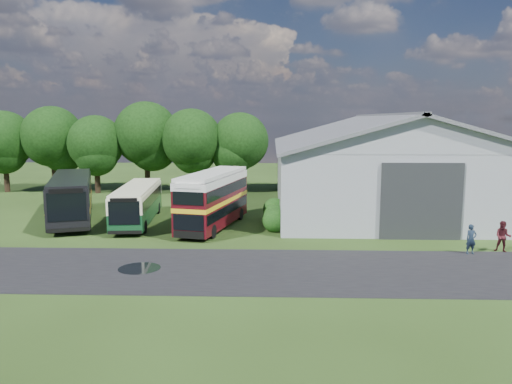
{
  "coord_description": "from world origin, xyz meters",
  "views": [
    {
      "loc": [
        5.45,
        -27.98,
        7.76
      ],
      "look_at": [
        4.23,
        8.0,
        2.47
      ],
      "focal_mm": 35.0,
      "sensor_mm": 36.0,
      "label": 1
    }
  ],
  "objects_px": {
    "bus_dark_single": "(71,197)",
    "visitor_a": "(471,240)",
    "storage_shed": "(382,160)",
    "bus_green_single": "(137,203)",
    "visitor_b": "(503,237)",
    "bus_maroon_double": "(213,200)"
  },
  "relations": [
    {
      "from": "bus_dark_single",
      "to": "visitor_a",
      "type": "xyz_separation_m",
      "value": [
        27.0,
        -9.07,
        -0.94
      ]
    },
    {
      "from": "visitor_b",
      "to": "visitor_a",
      "type": "bearing_deg",
      "value": -136.84
    },
    {
      "from": "storage_shed",
      "to": "visitor_a",
      "type": "bearing_deg",
      "value": -82.97
    },
    {
      "from": "storage_shed",
      "to": "bus_maroon_double",
      "type": "xyz_separation_m",
      "value": [
        -13.79,
        -8.88,
        -2.16
      ]
    },
    {
      "from": "bus_green_single",
      "to": "bus_dark_single",
      "type": "xyz_separation_m",
      "value": [
        -5.39,
        0.93,
        0.32
      ]
    },
    {
      "from": "storage_shed",
      "to": "visitor_b",
      "type": "xyz_separation_m",
      "value": [
        3.94,
        -15.03,
        -3.25
      ]
    },
    {
      "from": "bus_dark_single",
      "to": "visitor_a",
      "type": "height_order",
      "value": "bus_dark_single"
    },
    {
      "from": "bus_green_single",
      "to": "visitor_b",
      "type": "xyz_separation_m",
      "value": [
        23.64,
        -7.64,
        -0.57
      ]
    },
    {
      "from": "visitor_a",
      "to": "visitor_b",
      "type": "bearing_deg",
      "value": 4.34
    },
    {
      "from": "bus_maroon_double",
      "to": "visitor_b",
      "type": "relative_size",
      "value": 5.27
    },
    {
      "from": "bus_green_single",
      "to": "storage_shed",
      "type": "bearing_deg",
      "value": 15.02
    },
    {
      "from": "storage_shed",
      "to": "visitor_a",
      "type": "distance_m",
      "value": 15.99
    },
    {
      "from": "storage_shed",
      "to": "bus_maroon_double",
      "type": "height_order",
      "value": "storage_shed"
    },
    {
      "from": "bus_maroon_double",
      "to": "bus_dark_single",
      "type": "distance_m",
      "value": 11.56
    },
    {
      "from": "bus_dark_single",
      "to": "storage_shed",
      "type": "bearing_deg",
      "value": -5.13
    },
    {
      "from": "visitor_b",
      "to": "storage_shed",
      "type": "bearing_deg",
      "value": 134.13
    },
    {
      "from": "bus_maroon_double",
      "to": "visitor_b",
      "type": "distance_m",
      "value": 18.8
    },
    {
      "from": "bus_maroon_double",
      "to": "visitor_a",
      "type": "bearing_deg",
      "value": -10.02
    },
    {
      "from": "visitor_b",
      "to": "bus_maroon_double",
      "type": "bearing_deg",
      "value": -169.68
    },
    {
      "from": "storage_shed",
      "to": "bus_maroon_double",
      "type": "bearing_deg",
      "value": -147.21
    },
    {
      "from": "storage_shed",
      "to": "visitor_b",
      "type": "bearing_deg",
      "value": -75.3
    },
    {
      "from": "bus_maroon_double",
      "to": "visitor_a",
      "type": "xyz_separation_m",
      "value": [
        15.7,
        -6.64,
        -1.14
      ]
    }
  ]
}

